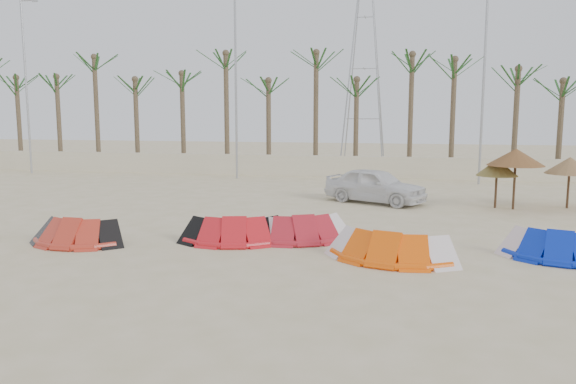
% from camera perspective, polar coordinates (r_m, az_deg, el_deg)
% --- Properties ---
extents(ground, '(120.00, 120.00, 0.00)m').
position_cam_1_polar(ground, '(13.63, -5.09, -8.96)').
color(ground, beige).
rests_on(ground, ground).
extents(boundary_wall, '(60.00, 0.30, 1.30)m').
position_cam_1_polar(boundary_wall, '(34.84, 5.26, 2.61)').
color(boundary_wall, beige).
rests_on(boundary_wall, ground).
extents(palm_line, '(52.00, 4.00, 7.70)m').
position_cam_1_polar(palm_line, '(36.19, 6.72, 11.98)').
color(palm_line, brown).
rests_on(palm_line, ground).
extents(lamp_a, '(1.25, 0.14, 11.00)m').
position_cam_1_polar(lamp_a, '(40.25, -25.03, 9.92)').
color(lamp_a, '#A5A8AD').
rests_on(lamp_a, ground).
extents(lamp_b, '(1.25, 0.14, 11.00)m').
position_cam_1_polar(lamp_b, '(33.94, -5.26, 11.11)').
color(lamp_b, '#A5A8AD').
rests_on(lamp_b, ground).
extents(lamp_c, '(1.25, 0.14, 11.00)m').
position_cam_1_polar(lamp_c, '(32.80, 19.33, 10.80)').
color(lamp_c, '#A5A8AD').
rests_on(lamp_c, ground).
extents(pylon, '(3.00, 3.00, 14.00)m').
position_cam_1_polar(pylon, '(40.76, 7.57, 2.46)').
color(pylon, '#A5A8AD').
rests_on(pylon, ground).
extents(kite_red_left, '(2.99, 1.59, 0.90)m').
position_cam_1_polar(kite_red_left, '(18.36, -20.31, -3.62)').
color(kite_red_left, red).
rests_on(kite_red_left, ground).
extents(kite_red_mid, '(3.54, 2.16, 0.90)m').
position_cam_1_polar(kite_red_mid, '(17.60, -5.11, -3.63)').
color(kite_red_mid, red).
rests_on(kite_red_mid, ground).
extents(kite_red_right, '(3.61, 2.56, 0.90)m').
position_cam_1_polar(kite_red_right, '(17.77, 1.60, -3.48)').
color(kite_red_right, '#B31C28').
rests_on(kite_red_right, ground).
extents(kite_orange, '(3.78, 2.31, 0.90)m').
position_cam_1_polar(kite_orange, '(15.72, 10.34, -5.16)').
color(kite_orange, '#FF5808').
rests_on(kite_orange, ground).
extents(kite_blue, '(3.38, 2.26, 0.90)m').
position_cam_1_polar(kite_blue, '(17.20, 25.65, -4.69)').
color(kite_blue, '#0824B8').
rests_on(kite_blue, ground).
extents(parasol_left, '(1.70, 1.70, 2.06)m').
position_cam_1_polar(parasol_left, '(24.89, 20.47, 2.34)').
color(parasol_left, '#4C331E').
rests_on(parasol_left, ground).
extents(parasol_mid, '(2.30, 2.30, 2.52)m').
position_cam_1_polar(parasol_mid, '(24.77, 22.14, 3.30)').
color(parasol_mid, '#4C331E').
rests_on(parasol_mid, ground).
extents(parasol_right, '(1.98, 1.98, 2.15)m').
position_cam_1_polar(parasol_right, '(26.02, 26.71, 2.42)').
color(parasol_right, '#4C331E').
rests_on(parasol_right, ground).
extents(car, '(4.87, 3.61, 1.54)m').
position_cam_1_polar(car, '(25.09, 8.86, 0.66)').
color(car, white).
rests_on(car, ground).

